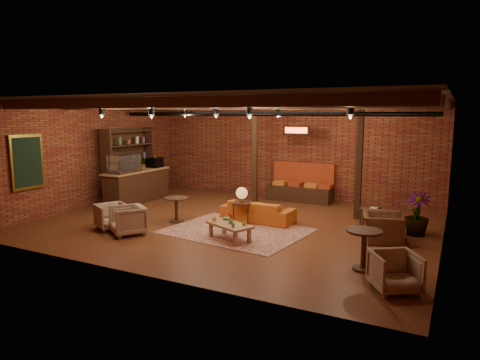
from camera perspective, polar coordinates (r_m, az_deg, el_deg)
The scene contains 29 objects.
floor at distance 11.36m, azimuth -0.91°, elevation -5.75°, with size 10.00×10.00×0.00m, color #3C1B0F.
ceiling at distance 11.00m, azimuth -0.95°, elevation 10.60°, with size 10.00×8.00×0.02m, color black.
wall_back at distance 14.70m, azimuth 6.46°, elevation 3.85°, with size 10.00×0.02×3.20m, color maroon.
wall_front at distance 7.80m, azimuth -14.91°, elevation -0.74°, with size 10.00×0.02×3.20m, color maroon.
wall_left at distance 14.12m, azimuth -19.15°, elevation 3.22°, with size 0.02×8.00×3.20m, color maroon.
wall_right at distance 9.78m, azimuth 25.88°, elevation 0.54°, with size 0.02×8.00×3.20m, color maroon.
ceiling_beams at distance 11.00m, azimuth -0.95°, elevation 9.98°, with size 9.80×6.40×0.22m, color #311D10, non-canonical shape.
ceiling_pipe at distance 12.43m, azimuth 2.58°, elevation 8.77°, with size 0.12×0.12×9.60m, color black.
post_left at distance 13.65m, azimuth 2.01°, elevation 3.52°, with size 0.16×0.16×3.20m, color #311D10.
post_right at distance 12.00m, azimuth 15.61°, elevation 2.48°, with size 0.16×0.16×3.20m, color #311D10.
service_counter at distance 14.31m, azimuth -13.61°, elevation 0.30°, with size 0.80×2.50×1.60m, color #311D10, non-canonical shape.
plant_counter at distance 14.34m, azimuth -12.84°, elevation 2.04°, with size 0.35×0.39×0.30m, color #337F33.
shelving_hutch at distance 14.60m, azimuth -14.60°, elevation 2.01°, with size 0.52×2.00×2.40m, color #311D10, non-canonical shape.
chalkboard_menu at distance 12.59m, azimuth -26.50°, elevation 2.16°, with size 0.08×0.96×1.46m, color black.
banquette at distance 14.21m, azimuth 8.00°, elevation -0.82°, with size 2.10×0.70×1.00m, color #A6381B, non-canonical shape.
service_sign at distance 13.60m, azimuth 7.54°, elevation 6.60°, with size 0.86×0.06×0.30m, color #FF4A19.
ceiling_spotlights at distance 10.99m, azimuth -0.94°, elevation 8.83°, with size 6.40×4.40×0.28m, color black, non-canonical shape.
rug at distance 10.59m, azimuth -0.54°, elevation -6.80°, with size 3.28×2.51×0.01m, color maroon.
sofa at distance 11.46m, azimuth 2.41°, elevation -4.16°, with size 1.94×0.76×0.57m, color #B75519.
coffee_table at distance 9.80m, azimuth -1.41°, elevation -6.06°, with size 1.24×0.96×0.63m.
side_table_lamp at distance 11.16m, azimuth 0.23°, elevation -2.13°, with size 0.58×0.58×0.97m.
round_table_left at distance 11.51m, azimuth -8.49°, elevation -3.36°, with size 0.64×0.64×0.66m.
armchair_a at distance 11.19m, azimuth -16.77°, elevation -4.49°, with size 0.69×0.64×0.71m, color #BAA790.
armchair_b at distance 10.57m, azimuth -14.73°, elevation -5.04°, with size 0.74×0.69×0.76m, color #BAA790.
armchair_right at distance 10.20m, azimuth 18.46°, elevation -5.42°, with size 0.98×0.64×0.86m, color brown.
side_table_book at distance 11.18m, azimuth 16.96°, elevation -3.79°, with size 0.49×0.49×0.55m.
round_table_right at distance 8.24m, azimuth 16.21°, elevation -8.11°, with size 0.65×0.65×0.76m.
armchair_far at distance 7.49m, azimuth 19.98°, elevation -11.20°, with size 0.70×0.65×0.72m, color #BAA790.
plant_tall at distance 10.78m, azimuth 22.82°, elevation 1.11°, with size 1.73×1.73×3.08m, color #4C7F4C.
Camera 1 is at (5.19, -9.69, 2.85)m, focal length 32.00 mm.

